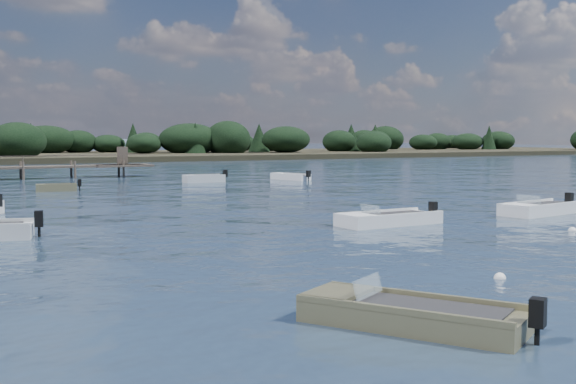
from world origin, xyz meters
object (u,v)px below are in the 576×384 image
dinghy_extra_b (290,178)px  dinghy_near_olive (411,319)px  dinghy_mid_white_a (389,221)px  tender_far_white (57,189)px  tender_far_grey_b (204,180)px  dinghy_mid_white_b (540,211)px

dinghy_extra_b → dinghy_near_olive: 46.60m
dinghy_extra_b → dinghy_mid_white_a: bearing=-109.8°
tender_far_white → dinghy_near_olive: size_ratio=0.66×
dinghy_mid_white_a → dinghy_near_olive: bearing=-123.8°
dinghy_mid_white_a → dinghy_near_olive: same height
tender_far_grey_b → dinghy_mid_white_b: 29.84m
dinghy_extra_b → dinghy_near_olive: size_ratio=0.89×
dinghy_mid_white_b → dinghy_mid_white_a: (-8.78, 0.01, -0.01)m
dinghy_mid_white_a → dinghy_mid_white_b: bearing=-0.0°
tender_far_grey_b → dinghy_mid_white_a: tender_far_grey_b is taller
tender_far_grey_b → tender_far_white: (-12.07, -4.09, -0.03)m
dinghy_extra_b → tender_far_white: bearing=-169.4°
tender_far_grey_b → dinghy_extra_b: 7.58m
dinghy_mid_white_a → tender_far_grey_b: bearing=84.5°
tender_far_grey_b → dinghy_extra_b: tender_far_grey_b is taller
tender_far_grey_b → dinghy_near_olive: 44.40m
dinghy_mid_white_b → dinghy_near_olive: (-17.84, -13.54, -0.01)m
tender_far_white → dinghy_near_olive: bearing=-89.7°
dinghy_near_olive → dinghy_mid_white_b: bearing=37.2°
tender_far_grey_b → dinghy_mid_white_a: (-2.81, -29.23, -0.03)m
dinghy_mid_white_b → dinghy_mid_white_a: 8.78m
tender_far_white → dinghy_extra_b: bearing=10.6°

